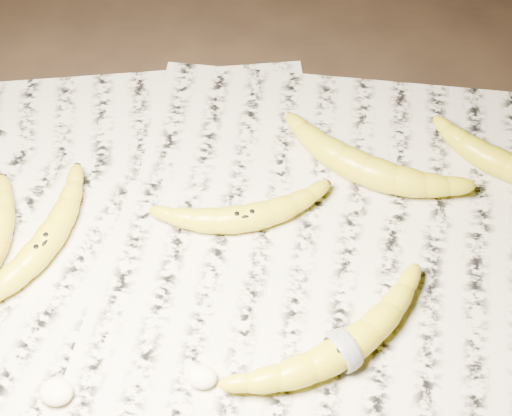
% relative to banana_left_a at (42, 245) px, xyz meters
% --- Properties ---
extents(ground, '(3.00, 3.00, 0.00)m').
position_rel_banana_left_a_xyz_m(ground, '(0.23, 0.04, -0.03)').
color(ground, black).
rests_on(ground, ground).
extents(newspaper_patch, '(0.90, 0.70, 0.01)m').
position_rel_banana_left_a_xyz_m(newspaper_patch, '(0.19, 0.01, -0.02)').
color(newspaper_patch, beige).
rests_on(newspaper_patch, ground).
extents(banana_left_a, '(0.11, 0.20, 0.03)m').
position_rel_banana_left_a_xyz_m(banana_left_a, '(0.00, 0.00, 0.00)').
color(banana_left_a, gold).
rests_on(banana_left_a, newspaper_patch).
extents(banana_center, '(0.19, 0.11, 0.03)m').
position_rel_banana_left_a_xyz_m(banana_center, '(0.22, 0.08, -0.00)').
color(banana_center, gold).
rests_on(banana_center, newspaper_patch).
extents(banana_taped, '(0.21, 0.19, 0.04)m').
position_rel_banana_left_a_xyz_m(banana_taped, '(0.35, -0.07, 0.00)').
color(banana_taped, gold).
rests_on(banana_taped, newspaper_patch).
extents(banana_upper_a, '(0.22, 0.13, 0.04)m').
position_rel_banana_left_a_xyz_m(banana_upper_a, '(0.36, 0.17, 0.00)').
color(banana_upper_a, gold).
rests_on(banana_upper_a, newspaper_patch).
extents(banana_upper_b, '(0.19, 0.11, 0.04)m').
position_rel_banana_left_a_xyz_m(banana_upper_b, '(0.52, 0.20, 0.00)').
color(banana_upper_b, gold).
rests_on(banana_upper_b, newspaper_patch).
extents(measuring_tape, '(0.03, 0.04, 0.05)m').
position_rel_banana_left_a_xyz_m(measuring_tape, '(0.35, -0.07, 0.00)').
color(measuring_tape, white).
rests_on(measuring_tape, newspaper_patch).
extents(flesh_chunk_a, '(0.04, 0.03, 0.02)m').
position_rel_banana_left_a_xyz_m(flesh_chunk_a, '(0.07, -0.16, -0.01)').
color(flesh_chunk_a, '#EFE7B9').
rests_on(flesh_chunk_a, newspaper_patch).
extents(flesh_chunk_c, '(0.03, 0.03, 0.02)m').
position_rel_banana_left_a_xyz_m(flesh_chunk_c, '(0.21, -0.12, -0.01)').
color(flesh_chunk_c, '#EFE7B9').
rests_on(flesh_chunk_c, newspaper_patch).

